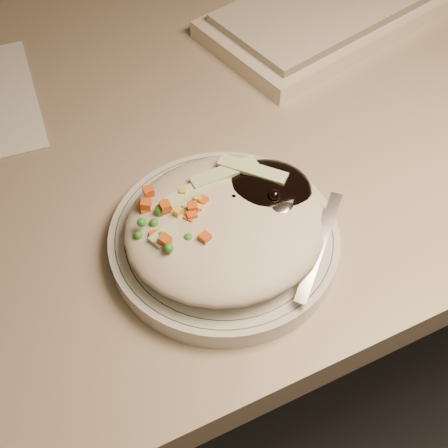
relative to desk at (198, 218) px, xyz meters
name	(u,v)px	position (x,y,z in m)	size (l,w,h in m)	color
desk	(198,218)	(0.00, 0.00, 0.00)	(1.40, 0.70, 0.74)	gray
plate	(224,241)	(-0.05, -0.20, 0.21)	(0.22, 0.22, 0.02)	silver
plate_rim	(224,234)	(-0.05, -0.20, 0.22)	(0.21, 0.21, 0.00)	#144723
meal	(228,219)	(-0.05, -0.20, 0.24)	(0.21, 0.19, 0.05)	#B7AD94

